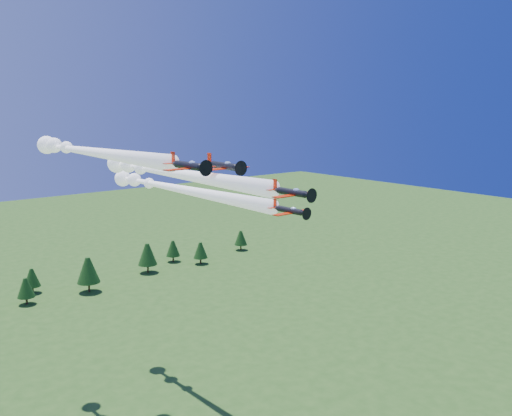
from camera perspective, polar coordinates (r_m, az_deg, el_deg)
plane_lead at (r=99.92m, az=-8.75°, el=3.56°), size 6.90×54.82×3.70m
plane_left at (r=106.76m, az=-16.46°, el=5.46°), size 7.86×58.19×3.70m
plane_right at (r=117.23m, az=-8.14°, el=2.00°), size 7.37×60.53×3.70m
plane_slot at (r=90.01m, az=-3.19°, el=4.22°), size 8.35×9.12×2.95m
treeline at (r=185.64m, az=-24.17°, el=-7.07°), size 176.25×19.87×11.45m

